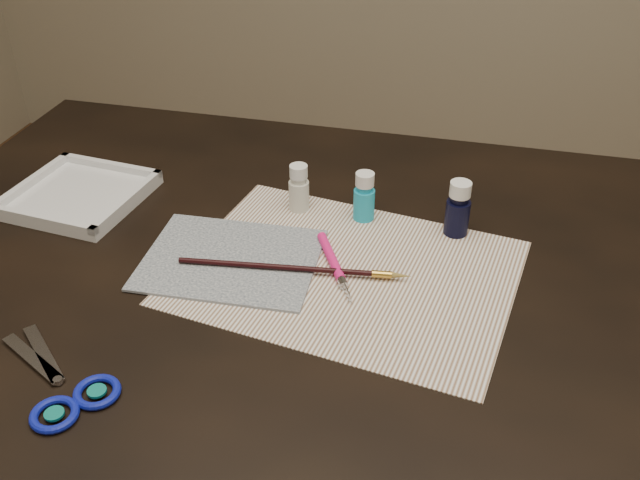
% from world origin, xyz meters
% --- Properties ---
extents(table, '(1.30, 0.90, 0.75)m').
position_xyz_m(table, '(0.00, 0.00, 0.38)').
color(table, black).
rests_on(table, ground).
extents(paper, '(0.49, 0.40, 0.00)m').
position_xyz_m(paper, '(0.04, 0.00, 0.75)').
color(paper, white).
rests_on(paper, table).
extents(canvas, '(0.25, 0.20, 0.00)m').
position_xyz_m(canvas, '(-0.13, -0.01, 0.75)').
color(canvas, '#0F1C32').
rests_on(canvas, paper).
extents(paint_bottle_white, '(0.04, 0.04, 0.08)m').
position_xyz_m(paint_bottle_white, '(-0.07, 0.15, 0.79)').
color(paint_bottle_white, silver).
rests_on(paint_bottle_white, table).
extents(paint_bottle_cyan, '(0.03, 0.03, 0.08)m').
position_xyz_m(paint_bottle_cyan, '(0.03, 0.14, 0.79)').
color(paint_bottle_cyan, '#1CAAD2').
rests_on(paint_bottle_cyan, table).
extents(paint_bottle_navy, '(0.04, 0.04, 0.09)m').
position_xyz_m(paint_bottle_navy, '(0.17, 0.14, 0.79)').
color(paint_bottle_navy, black).
rests_on(paint_bottle_navy, table).
extents(paintbrush, '(0.32, 0.05, 0.01)m').
position_xyz_m(paintbrush, '(-0.03, -0.02, 0.76)').
color(paintbrush, black).
rests_on(paintbrush, canvas).
extents(craft_knife, '(0.09, 0.15, 0.01)m').
position_xyz_m(craft_knife, '(0.02, 0.00, 0.76)').
color(craft_knife, '#F31B7D').
rests_on(craft_knife, paper).
extents(scissors, '(0.23, 0.18, 0.01)m').
position_xyz_m(scissors, '(-0.25, -0.27, 0.76)').
color(scissors, silver).
rests_on(scissors, table).
extents(palette_tray, '(0.21, 0.21, 0.02)m').
position_xyz_m(palette_tray, '(-0.41, 0.09, 0.76)').
color(palette_tray, silver).
rests_on(palette_tray, table).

